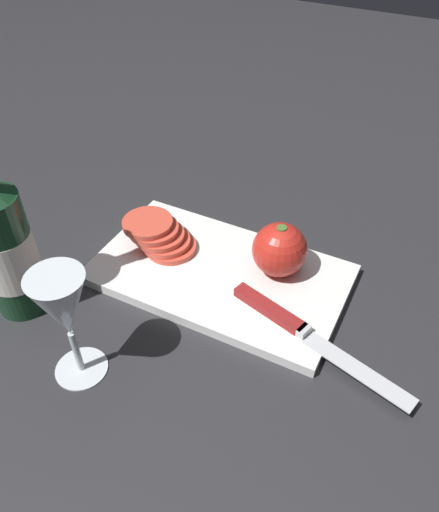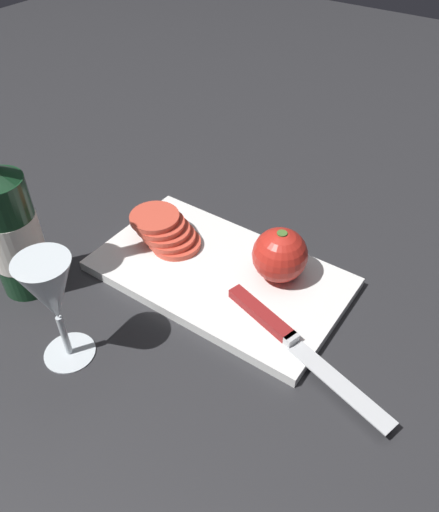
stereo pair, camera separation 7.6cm
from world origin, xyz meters
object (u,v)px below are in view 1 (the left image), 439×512
Objects in this scene: knife at (286,321)px; tomato_slice_stack_near at (160,235)px; wine_bottle at (6,248)px; wine_glass at (64,311)px; whole_tomato at (280,250)px.

knife is 2.30× the size of tomato_slice_stack_near.
tomato_slice_stack_near is at bearing -177.98° from knife.
wine_glass is at bearing 159.30° from wine_bottle.
knife is at bearing 165.99° from tomato_slice_stack_near.
knife is 0.25m from tomato_slice_stack_near.
whole_tomato is at bearing -169.68° from tomato_slice_stack_near.
knife is (-0.37, -0.13, -0.09)m from wine_bottle.
knife is at bearing 118.45° from whole_tomato.
knife is (-0.22, -0.18, -0.09)m from wine_glass.
tomato_slice_stack_near is at bearing -123.24° from wine_bottle.
whole_tomato is (-0.17, -0.28, -0.06)m from wine_glass.
tomato_slice_stack_near reaches higher than knife.
knife is (-0.05, 0.10, -0.04)m from whole_tomato.
whole_tomato is at bearing -144.84° from wine_bottle.
whole_tomato is 0.12m from knife.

